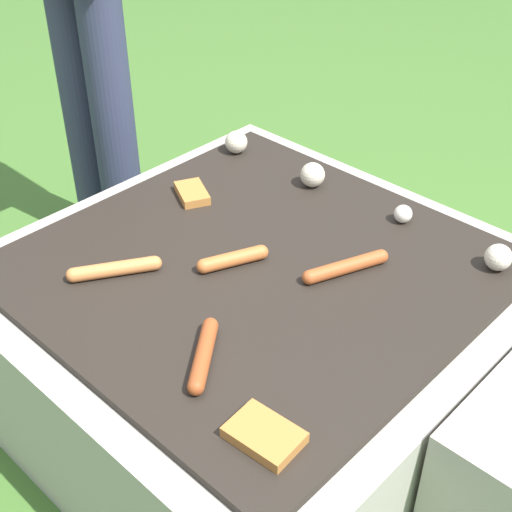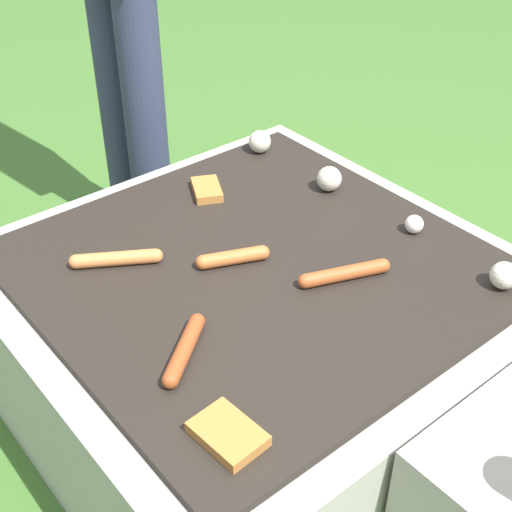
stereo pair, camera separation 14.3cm
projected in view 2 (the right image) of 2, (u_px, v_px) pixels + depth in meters
ground_plane at (256, 401)px, 1.68m from camera, size 14.00×14.00×0.00m
grill at (256, 339)px, 1.56m from camera, size 0.97×0.97×0.40m
sausage_front_center at (184, 349)px, 1.22m from camera, size 0.12×0.15×0.03m
sausage_back_center at (116, 259)px, 1.43m from camera, size 0.11×0.16×0.03m
sausage_mid_right at (233, 257)px, 1.44m from camera, size 0.08×0.14×0.03m
sausage_front_right at (345, 273)px, 1.39m from camera, size 0.09×0.18×0.03m
bread_slice_center at (228, 434)px, 1.08m from camera, size 0.12×0.09×0.02m
bread_slice_left at (207, 190)px, 1.66m from camera, size 0.12×0.10×0.02m
mushroom_row at (352, 192)px, 1.62m from camera, size 0.79×0.07×0.06m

